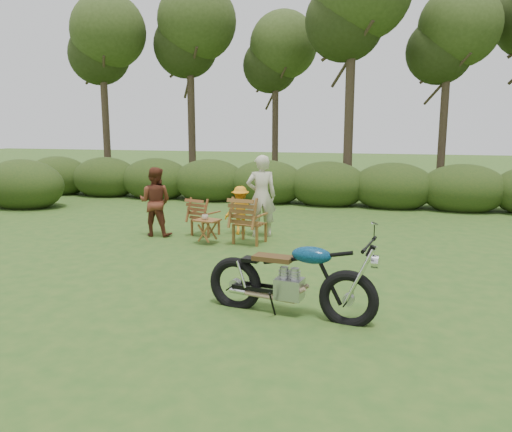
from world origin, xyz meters
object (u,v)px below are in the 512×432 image
(motorcycle, at_px, (289,314))
(adult_b, at_px, (156,235))
(adult_a, at_px, (261,236))
(lawn_chair_right, at_px, (250,243))
(lawn_chair_left, at_px, (206,235))
(child, at_px, (240,234))
(side_table, at_px, (207,232))
(cup, at_px, (205,217))

(motorcycle, xyz_separation_m, adult_b, (-3.95, 3.95, 0.00))
(adult_b, bearing_deg, adult_a, -169.92)
(motorcycle, relative_size, lawn_chair_right, 2.21)
(adult_a, bearing_deg, lawn_chair_right, 63.32)
(lawn_chair_right, bearing_deg, lawn_chair_left, -12.98)
(motorcycle, relative_size, child, 1.98)
(adult_b, relative_size, child, 1.40)
(lawn_chair_right, xyz_separation_m, child, (-0.47, 0.81, 0.00))
(side_table, height_order, adult_a, adult_a)
(lawn_chair_right, relative_size, adult_b, 0.64)
(cup, bearing_deg, motorcycle, -53.74)
(lawn_chair_left, height_order, child, child)
(motorcycle, xyz_separation_m, lawn_chair_right, (-1.67, 3.81, 0.00))
(child, bearing_deg, adult_a, 140.33)
(lawn_chair_right, xyz_separation_m, cup, (-0.89, -0.32, 0.58))
(lawn_chair_right, relative_size, child, 0.90)
(child, bearing_deg, motorcycle, 85.33)
(lawn_chair_left, distance_m, adult_b, 1.13)
(lawn_chair_right, bearing_deg, motorcycle, 122.78)
(cup, bearing_deg, lawn_chair_left, 111.15)
(lawn_chair_right, bearing_deg, cup, 28.98)
(lawn_chair_right, relative_size, lawn_chair_left, 1.15)
(adult_a, bearing_deg, adult_b, -7.72)
(side_table, xyz_separation_m, child, (0.38, 1.13, -0.26))
(motorcycle, relative_size, adult_b, 1.41)
(lawn_chair_left, bearing_deg, lawn_chair_right, 174.54)
(cup, xyz_separation_m, adult_b, (-1.39, 0.46, -0.58))
(motorcycle, xyz_separation_m, cup, (-2.56, 3.49, 0.58))
(motorcycle, relative_size, adult_a, 1.20)
(side_table, relative_size, adult_a, 0.28)
(side_table, height_order, adult_b, adult_b)
(side_table, xyz_separation_m, cup, (-0.05, -0.01, 0.32))
(adult_a, bearing_deg, side_table, 26.86)
(lawn_chair_left, bearing_deg, cup, 127.86)
(cup, bearing_deg, lawn_chair_right, 19.80)
(lawn_chair_right, distance_m, cup, 1.11)
(cup, height_order, adult_a, adult_a)
(side_table, bearing_deg, child, 71.23)
(motorcycle, height_order, side_table, motorcycle)
(adult_b, bearing_deg, lawn_chair_right, 172.71)
(motorcycle, height_order, cup, motorcycle)
(adult_a, distance_m, child, 0.54)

